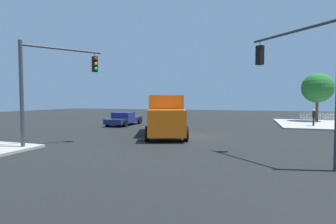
# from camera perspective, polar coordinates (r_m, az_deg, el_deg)

# --- Properties ---
(ground_plane) EXTENTS (100.00, 100.00, 0.00)m
(ground_plane) POSITION_cam_1_polar(r_m,az_deg,el_deg) (19.00, 5.41, -5.40)
(ground_plane) COLOR black
(delivery_truck) EXTENTS (5.08, 8.21, 3.01)m
(delivery_truck) POSITION_cam_1_polar(r_m,az_deg,el_deg) (19.60, -0.49, -0.57)
(delivery_truck) COLOR orange
(delivery_truck) RESTS_ON ground
(traffic_light_primary) EXTENTS (3.11, 3.02, 5.89)m
(traffic_light_primary) POSITION_cam_1_polar(r_m,az_deg,el_deg) (12.11, 28.56, 8.07)
(traffic_light_primary) COLOR #38383D
(traffic_light_primary) RESTS_ON ground
(traffic_light_secondary) EXTENTS (2.80, 3.61, 5.75)m
(traffic_light_secondary) POSITION_cam_1_polar(r_m,az_deg,el_deg) (16.04, -24.98, 7.00)
(traffic_light_secondary) COLOR #38383D
(traffic_light_secondary) RESTS_ON sidewalk_corner_far
(pickup_navy) EXTENTS (2.32, 5.23, 1.38)m
(pickup_navy) POSITION_cam_1_polar(r_m,az_deg,el_deg) (27.31, -9.84, -1.42)
(pickup_navy) COLOR navy
(pickup_navy) RESTS_ON ground
(pedestrian_crossing) EXTENTS (0.24, 0.53, 1.64)m
(pedestrian_crossing) POSITION_cam_1_polar(r_m,az_deg,el_deg) (28.82, 29.93, -0.85)
(pedestrian_crossing) COLOR black
(pedestrian_crossing) RESTS_ON sidewalk_corner_near
(picket_fence_run) EXTENTS (5.32, 0.05, 0.95)m
(picket_fence_run) POSITION_cam_1_polar(r_m,az_deg,el_deg) (37.69, 31.49, -0.82)
(picket_fence_run) COLOR silver
(picket_fence_run) RESTS_ON sidewalk_corner_near
(shade_tree_near) EXTENTS (3.55, 3.55, 5.77)m
(shade_tree_near) POSITION_cam_1_polar(r_m,az_deg,el_deg) (35.29, 30.58, 4.68)
(shade_tree_near) COLOR brown
(shade_tree_near) RESTS_ON sidewalk_corner_near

